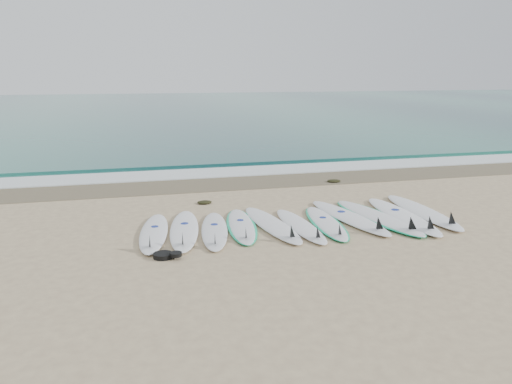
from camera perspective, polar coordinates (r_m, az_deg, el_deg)
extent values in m
plane|color=tan|center=(9.91, 4.93, -3.85)|extent=(120.00, 120.00, 0.00)
cube|color=#20625A|center=(41.64, -9.98, 9.42)|extent=(120.00, 55.00, 0.03)
cube|color=brown|center=(13.71, -0.65, 1.18)|extent=(120.00, 1.80, 0.01)
cube|color=silver|center=(15.05, -1.90, 2.35)|extent=(120.00, 1.40, 0.04)
cube|color=#20625A|center=(16.48, -3.02, 3.45)|extent=(120.00, 1.00, 0.10)
ellipsoid|color=white|center=(9.54, -11.58, -4.53)|extent=(0.80, 2.47, 0.08)
cone|color=black|center=(8.65, -12.05, -5.46)|extent=(0.24, 0.28, 0.26)
cylinder|color=navy|center=(9.75, -11.50, -3.88)|extent=(0.16, 0.16, 0.01)
ellipsoid|color=white|center=(9.60, -8.20, -4.25)|extent=(0.88, 2.63, 0.08)
cone|color=black|center=(8.66, -8.39, -5.22)|extent=(0.25, 0.30, 0.27)
cylinder|color=navy|center=(9.82, -8.17, -3.57)|extent=(0.17, 0.17, 0.01)
ellipsoid|color=silver|center=(9.51, -4.77, -4.34)|extent=(0.85, 2.43, 0.08)
cone|color=black|center=(8.65, -4.71, -5.24)|extent=(0.24, 0.28, 0.25)
cylinder|color=navy|center=(9.72, -4.80, -3.70)|extent=(0.16, 0.16, 0.01)
ellipsoid|color=silver|center=(9.77, -1.69, -3.82)|extent=(0.76, 2.37, 0.08)
ellipsoid|color=#11CA86|center=(9.77, -1.69, -3.85)|extent=(0.84, 2.39, 0.05)
cone|color=black|center=(8.92, -1.16, -4.62)|extent=(0.23, 0.27, 0.25)
cylinder|color=navy|center=(9.97, -1.81, -3.23)|extent=(0.15, 0.15, 0.01)
ellipsoid|color=white|center=(9.82, 1.76, -3.69)|extent=(0.83, 2.66, 0.08)
cone|color=black|center=(8.94, 4.10, -4.46)|extent=(0.25, 0.30, 0.28)
ellipsoid|color=white|center=(9.79, 5.03, -3.82)|extent=(0.58, 2.39, 0.08)
cone|color=black|center=(8.99, 7.06, -4.56)|extent=(0.21, 0.26, 0.25)
ellipsoid|color=white|center=(10.03, 8.00, -3.47)|extent=(0.72, 2.39, 0.08)
ellipsoid|color=#11CA86|center=(10.03, 8.00, -3.50)|extent=(0.80, 2.42, 0.05)
cone|color=black|center=(9.21, 9.53, -4.21)|extent=(0.22, 0.27, 0.25)
cylinder|color=navy|center=(10.23, 7.65, -2.90)|extent=(0.15, 0.15, 0.01)
ellipsoid|color=white|center=(10.45, 10.49, -2.82)|extent=(1.00, 2.83, 0.09)
cone|color=black|center=(9.62, 13.85, -3.45)|extent=(0.28, 0.33, 0.30)
cylinder|color=navy|center=(10.65, 9.72, -2.22)|extent=(0.18, 0.18, 0.01)
ellipsoid|color=silver|center=(10.58, 13.68, -2.78)|extent=(1.02, 2.88, 0.09)
ellipsoid|color=#11CA86|center=(10.58, 13.68, -2.81)|extent=(1.12, 2.92, 0.07)
cone|color=black|center=(9.77, 17.34, -3.39)|extent=(0.28, 0.33, 0.30)
ellipsoid|color=white|center=(10.81, 16.30, -2.59)|extent=(0.69, 2.92, 0.09)
cone|color=black|center=(9.89, 19.28, -3.30)|extent=(0.25, 0.32, 0.31)
cylinder|color=navy|center=(11.03, 15.63, -1.96)|extent=(0.17, 0.17, 0.01)
ellipsoid|color=white|center=(11.25, 18.42, -2.11)|extent=(0.69, 2.91, 0.09)
cone|color=black|center=(10.36, 21.44, -2.74)|extent=(0.25, 0.32, 0.31)
ellipsoid|color=black|center=(11.54, -5.91, -1.17)|extent=(0.34, 0.26, 0.07)
ellipsoid|color=black|center=(13.84, 8.89, 1.26)|extent=(0.38, 0.29, 0.07)
cylinder|color=black|center=(8.35, -10.58, -7.15)|extent=(0.32, 0.32, 0.08)
cylinder|color=black|center=(8.26, -9.16, -7.04)|extent=(0.20, 0.20, 0.06)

